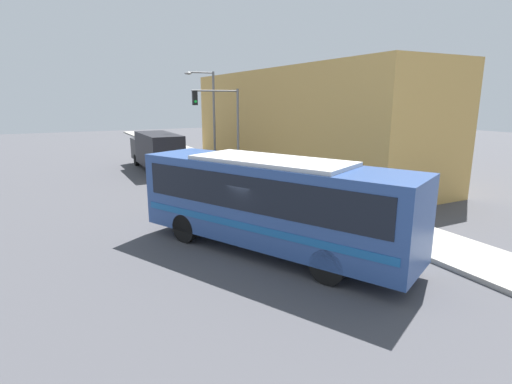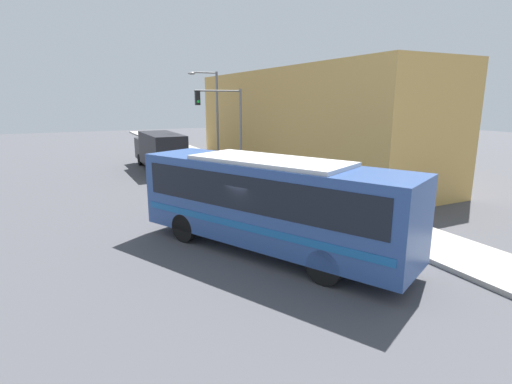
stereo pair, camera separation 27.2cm
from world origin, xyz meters
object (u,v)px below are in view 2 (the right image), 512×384
fire_hydrant (330,203)px  traffic_light_pole (226,117)px  street_lamp (214,111)px  city_bus (269,199)px  delivery_truck (159,150)px  parking_meter (266,171)px

fire_hydrant → traffic_light_pole: 11.03m
traffic_light_pole → street_lamp: (0.87, 4.63, 0.29)m
city_bus → traffic_light_pole: (3.91, 13.36, 2.16)m
traffic_light_pole → street_lamp: bearing=79.3°
city_bus → delivery_truck: size_ratio=1.20×
fire_hydrant → parking_meter: bearing=90.0°
parking_meter → street_lamp: size_ratio=0.18×
delivery_truck → fire_hydrant: bearing=-74.3°
delivery_truck → parking_meter: (4.33, -9.07, -0.50)m
street_lamp → parking_meter: bearing=-89.7°
traffic_light_pole → parking_meter: size_ratio=4.42×
city_bus → delivery_truck: bearing=62.4°
delivery_truck → traffic_light_pole: traffic_light_pole is taller
delivery_truck → city_bus: bearing=-91.6°
parking_meter → street_lamp: (-0.05, 8.68, 3.33)m
delivery_truck → traffic_light_pole: 6.56m
traffic_light_pole → delivery_truck: bearing=124.2°
delivery_truck → street_lamp: street_lamp is taller
city_bus → fire_hydrant: city_bus is taller
delivery_truck → fire_hydrant: size_ratio=11.96×
fire_hydrant → street_lamp: bearing=90.2°
street_lamp → traffic_light_pole: bearing=-100.7°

